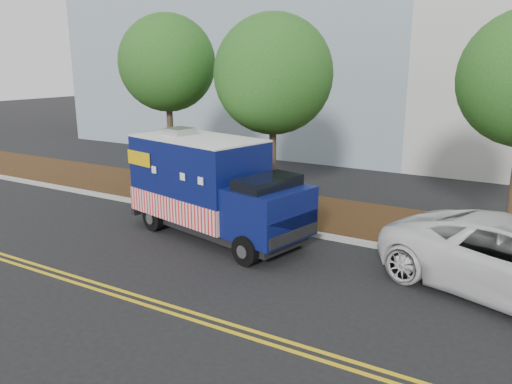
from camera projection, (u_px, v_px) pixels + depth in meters
The scene contains 9 objects.
ground at pixel (234, 238), 15.39m from camera, with size 120.00×120.00×0.00m, color black.
curb at pixel (257, 224), 16.54m from camera, with size 120.00×0.18×0.15m, color #9E9E99.
mulch_strip at pixel (286, 208), 18.29m from camera, with size 120.00×4.00×0.15m, color #32190E.
centerline_near at pixel (131, 294), 11.67m from camera, with size 120.00×0.10×0.01m, color gold.
centerline_far at pixel (123, 298), 11.46m from camera, with size 120.00×0.10×0.01m, color gold.
tree_a at pixel (167, 63), 19.77m from camera, with size 3.83×3.83×7.16m.
tree_b at pixel (273, 75), 17.32m from camera, with size 4.18×4.18×6.95m.
sign_post at pixel (147, 173), 18.87m from camera, with size 0.06×0.06×2.40m, color #473828.
food_truck at pixel (210, 189), 15.38m from camera, with size 6.47×3.55×3.23m.
Camera 1 is at (7.94, -12.20, 5.24)m, focal length 35.00 mm.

